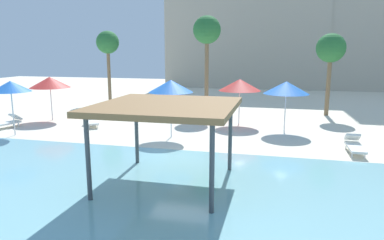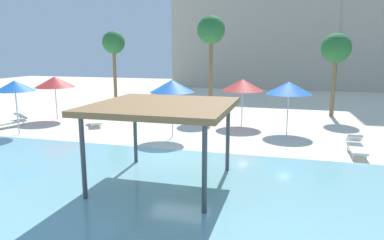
{
  "view_description": "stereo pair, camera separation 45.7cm",
  "coord_description": "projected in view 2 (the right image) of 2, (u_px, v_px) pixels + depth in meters",
  "views": [
    {
      "loc": [
        3.73,
        -12.91,
        4.3
      ],
      "look_at": [
        0.11,
        2.0,
        1.3
      ],
      "focal_mm": 33.15,
      "sensor_mm": 36.0,
      "label": 1
    },
    {
      "loc": [
        4.17,
        -12.8,
        4.3
      ],
      "look_at": [
        0.11,
        2.0,
        1.3
      ],
      "focal_mm": 33.15,
      "sensor_mm": 36.0,
      "label": 2
    }
  ],
  "objects": [
    {
      "name": "ground_plane",
      "position": [
        176.0,
        161.0,
        14.02
      ],
      "size": [
        80.0,
        80.0,
        0.0
      ],
      "primitive_type": "plane",
      "color": "beige"
    },
    {
      "name": "lagoon_water",
      "position": [
        113.0,
        221.0,
        9.05
      ],
      "size": [
        44.0,
        13.5,
        0.04
      ],
      "primitive_type": "cube",
      "color": "#7AB7C1",
      "rests_on": "ground"
    },
    {
      "name": "shade_pavilion",
      "position": [
        163.0,
        108.0,
        11.18
      ],
      "size": [
        4.29,
        4.29,
        2.68
      ],
      "color": "#42474C",
      "rests_on": "ground"
    },
    {
      "name": "beach_umbrella_blue_0",
      "position": [
        15.0,
        86.0,
        18.17
      ],
      "size": [
        2.0,
        2.0,
        2.81
      ],
      "color": "silver",
      "rests_on": "ground"
    },
    {
      "name": "beach_umbrella_red_1",
      "position": [
        243.0,
        85.0,
        20.55
      ],
      "size": [
        2.47,
        2.47,
        2.7
      ],
      "color": "silver",
      "rests_on": "ground"
    },
    {
      "name": "beach_umbrella_blue_5",
      "position": [
        289.0,
        88.0,
        18.58
      ],
      "size": [
        2.4,
        2.4,
        2.72
      ],
      "color": "silver",
      "rests_on": "ground"
    },
    {
      "name": "beach_umbrella_blue_6",
      "position": [
        172.0,
        86.0,
        17.53
      ],
      "size": [
        2.22,
        2.22,
        2.9
      ],
      "color": "silver",
      "rests_on": "ground"
    },
    {
      "name": "beach_umbrella_red_7",
      "position": [
        55.0,
        82.0,
        22.23
      ],
      "size": [
        2.45,
        2.45,
        2.73
      ],
      "color": "silver",
      "rests_on": "ground"
    },
    {
      "name": "lounge_chair_0",
      "position": [
        96.0,
        119.0,
        20.88
      ],
      "size": [
        1.53,
        1.92,
        0.74
      ],
      "rotation": [
        0.0,
        0.0,
        -1.0
      ],
      "color": "white",
      "rests_on": "ground"
    },
    {
      "name": "lounge_chair_1",
      "position": [
        356.0,
        146.0,
        15.0
      ],
      "size": [
        0.61,
        1.9,
        0.74
      ],
      "rotation": [
        0.0,
        0.0,
        -1.57
      ],
      "color": "white",
      "rests_on": "ground"
    },
    {
      "name": "lounge_chair_2",
      "position": [
        12.0,
        121.0,
        20.39
      ],
      "size": [
        1.07,
        1.99,
        0.74
      ],
      "rotation": [
        0.0,
        0.0,
        -1.83
      ],
      "color": "white",
      "rests_on": "ground"
    },
    {
      "name": "palm_tree_0",
      "position": [
        336.0,
        50.0,
        22.94
      ],
      "size": [
        1.9,
        1.9,
        5.44
      ],
      "color": "brown",
      "rests_on": "ground"
    },
    {
      "name": "palm_tree_1",
      "position": [
        114.0,
        44.0,
        29.94
      ],
      "size": [
        1.9,
        1.9,
        5.96
      ],
      "color": "brown",
      "rests_on": "ground"
    },
    {
      "name": "palm_tree_2",
      "position": [
        211.0,
        32.0,
        24.04
      ],
      "size": [
        1.9,
        1.9,
        6.66
      ],
      "color": "brown",
      "rests_on": "ground"
    },
    {
      "name": "hotel_block_0",
      "position": [
        254.0,
        24.0,
        43.23
      ],
      "size": [
        18.53,
        8.43,
        15.16
      ],
      "primitive_type": "cube",
      "color": "#B2A893",
      "rests_on": "ground"
    }
  ]
}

